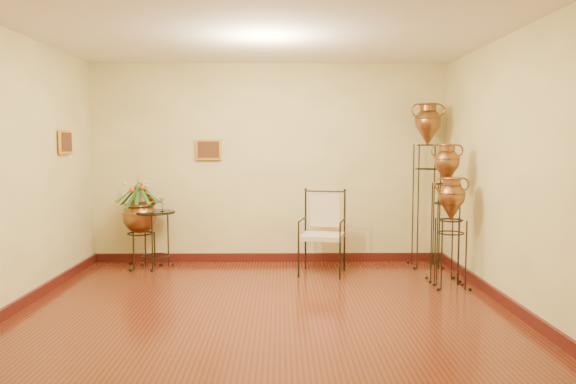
{
  "coord_description": "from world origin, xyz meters",
  "views": [
    {
      "loc": [
        0.16,
        -5.44,
        1.67
      ],
      "look_at": [
        0.25,
        1.3,
        1.1
      ],
      "focal_mm": 35.0,
      "sensor_mm": 36.0,
      "label": 1
    }
  ],
  "objects_px": {
    "armchair": "(322,233)",
    "side_table": "(155,238)",
    "amphora_tall": "(427,183)",
    "amphora_mid": "(446,212)",
    "planter_urn": "(140,212)"
  },
  "relations": [
    {
      "from": "amphora_mid",
      "to": "planter_urn",
      "type": "bearing_deg",
      "value": 166.95
    },
    {
      "from": "planter_urn",
      "to": "side_table",
      "type": "distance_m",
      "value": 0.41
    },
    {
      "from": "amphora_tall",
      "to": "side_table",
      "type": "bearing_deg",
      "value": -179.36
    },
    {
      "from": "amphora_mid",
      "to": "side_table",
      "type": "relative_size",
      "value": 1.74
    },
    {
      "from": "side_table",
      "to": "planter_urn",
      "type": "bearing_deg",
      "value": 168.9
    },
    {
      "from": "amphora_mid",
      "to": "armchair",
      "type": "relative_size",
      "value": 1.58
    },
    {
      "from": "amphora_tall",
      "to": "armchair",
      "type": "bearing_deg",
      "value": -162.63
    },
    {
      "from": "armchair",
      "to": "side_table",
      "type": "bearing_deg",
      "value": -177.47
    },
    {
      "from": "planter_urn",
      "to": "armchair",
      "type": "relative_size",
      "value": 1.25
    },
    {
      "from": "amphora_tall",
      "to": "amphora_mid",
      "type": "bearing_deg",
      "value": -90.0
    },
    {
      "from": "amphora_tall",
      "to": "amphora_mid",
      "type": "xyz_separation_m",
      "value": [
        -0.0,
        -0.91,
        -0.29
      ]
    },
    {
      "from": "amphora_tall",
      "to": "side_table",
      "type": "height_order",
      "value": "amphora_tall"
    },
    {
      "from": "armchair",
      "to": "side_table",
      "type": "height_order",
      "value": "armchair"
    },
    {
      "from": "side_table",
      "to": "amphora_mid",
      "type": "bearing_deg",
      "value": -13.17
    },
    {
      "from": "amphora_tall",
      "to": "amphora_mid",
      "type": "distance_m",
      "value": 0.95
    }
  ]
}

